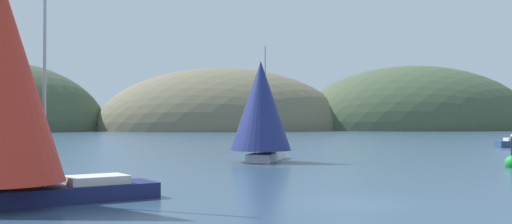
{
  "coord_description": "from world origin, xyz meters",
  "views": [
    {
      "loc": [
        -7.37,
        -23.82,
        3.66
      ],
      "look_at": [
        0.0,
        30.73,
        4.09
      ],
      "focal_mm": 41.13,
      "sensor_mm": 36.0,
      "label": 1
    }
  ],
  "objects": [
    {
      "name": "sailboat_scarlet_sail",
      "position": [
        -14.32,
        1.06,
        4.94
      ],
      "size": [
        9.82,
        7.29,
        10.16
      ],
      "color": "#191E4C",
      "rests_on": "ground_plane"
    },
    {
      "name": "headland_right",
      "position": [
        60.0,
        135.0,
        0.0
      ],
      "size": [
        69.71,
        44.0,
        36.16
      ],
      "primitive_type": "ellipsoid",
      "color": "#425138",
      "rests_on": "ground_plane"
    },
    {
      "name": "channel_buoy",
      "position": [
        16.71,
        15.71,
        0.37
      ],
      "size": [
        1.1,
        1.1,
        2.64
      ],
      "color": "green",
      "rests_on": "ground_plane"
    },
    {
      "name": "sailboat_navy_sail",
      "position": [
        -0.65,
        22.81,
        4.32
      ],
      "size": [
        6.32,
        8.83,
        9.51
      ],
      "color": "white",
      "rests_on": "ground_plane"
    },
    {
      "name": "ground_plane",
      "position": [
        0.0,
        0.0,
        0.0
      ],
      "size": [
        360.0,
        360.0,
        0.0
      ],
      "primitive_type": "plane",
      "color": "#2D4760"
    },
    {
      "name": "headland_center",
      "position": [
        5.0,
        135.0,
        0.0
      ],
      "size": [
        68.51,
        44.0,
        33.71
      ],
      "primitive_type": "ellipsoid",
      "color": "#6B664C",
      "rests_on": "ground_plane"
    }
  ]
}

